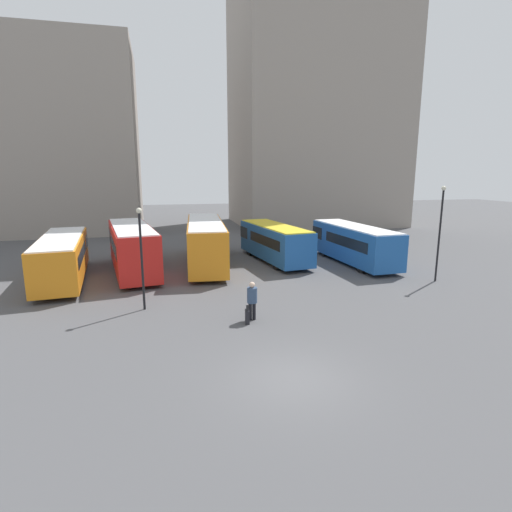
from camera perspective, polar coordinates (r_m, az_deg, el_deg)
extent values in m
plane|color=#4C4C4F|center=(14.21, 5.40, -17.01)|extent=(160.00, 160.00, 0.00)
cube|color=gray|center=(54.08, -28.38, 14.36)|extent=(21.42, 13.61, 21.21)
cube|color=gray|center=(57.99, 8.59, 24.86)|extent=(20.90, 15.73, 40.27)
cube|color=orange|center=(28.53, -25.95, -0.16)|extent=(3.56, 10.56, 2.47)
cube|color=black|center=(32.64, -25.24, 1.82)|extent=(2.74, 2.16, 0.94)
cube|color=black|center=(27.56, -26.20, 0.10)|extent=(3.21, 6.86, 0.74)
cube|color=white|center=(28.32, -26.18, 2.37)|extent=(3.34, 10.34, 0.08)
cylinder|color=black|center=(31.85, -25.21, -0.78)|extent=(2.51, 1.33, 1.09)
cylinder|color=black|center=(25.63, -26.48, -3.72)|extent=(2.51, 1.33, 1.09)
cube|color=red|center=(29.17, -17.24, 1.13)|extent=(4.03, 10.43, 2.95)
cube|color=black|center=(33.22, -17.96, 2.97)|extent=(2.84, 2.23, 1.12)
cube|color=black|center=(28.21, -17.11, 1.55)|extent=(3.51, 6.82, 0.89)
cube|color=white|center=(28.95, -17.42, 4.08)|extent=(3.80, 10.20, 0.08)
cylinder|color=black|center=(32.49, -17.63, -0.13)|extent=(2.55, 1.28, 0.93)
cylinder|color=black|center=(26.36, -16.43, -2.73)|extent=(2.55, 1.28, 0.93)
cube|color=orange|center=(30.28, -7.21, 2.05)|extent=(3.58, 12.02, 2.98)
cube|color=black|center=(35.02, -7.47, 3.96)|extent=(2.78, 2.39, 1.13)
cube|color=black|center=(29.16, -7.17, 2.43)|extent=(3.24, 7.77, 0.89)
cube|color=white|center=(30.06, -7.29, 4.93)|extent=(3.35, 11.76, 0.08)
cylinder|color=black|center=(34.11, -7.35, 1.01)|extent=(2.55, 1.30, 1.09)
cylinder|color=black|center=(26.93, -6.90, -1.85)|extent=(2.55, 1.30, 1.09)
cube|color=#1E56A3|center=(31.51, 2.66, 2.03)|extent=(3.61, 9.41, 2.48)
cube|color=black|center=(34.90, 0.18, 3.51)|extent=(2.71, 1.99, 0.94)
cube|color=black|center=(30.72, 3.28, 2.36)|extent=(3.22, 6.14, 0.74)
cube|color=yellow|center=(31.33, 2.68, 4.34)|extent=(3.39, 9.20, 0.08)
cylinder|color=black|center=(34.27, 0.73, 1.13)|extent=(2.49, 1.35, 1.06)
cylinder|color=black|center=(29.18, 4.88, -0.78)|extent=(2.49, 1.35, 1.06)
cube|color=#1E56A3|center=(31.65, 13.81, 1.78)|extent=(2.94, 9.77, 2.55)
cube|color=black|center=(35.04, 10.60, 3.38)|extent=(2.62, 1.90, 0.97)
cube|color=black|center=(30.86, 14.64, 2.09)|extent=(2.81, 6.30, 0.76)
cube|color=white|center=(31.46, 13.93, 4.14)|extent=(2.73, 9.57, 0.08)
cylinder|color=black|center=(34.41, 11.24, 0.90)|extent=(2.44, 1.11, 1.00)
cylinder|color=black|center=(29.35, 16.63, -1.23)|extent=(2.44, 1.11, 1.00)
cylinder|color=black|center=(19.07, -0.84, -7.89)|extent=(0.19, 0.19, 0.85)
cylinder|color=black|center=(19.08, -0.28, -7.88)|extent=(0.19, 0.19, 0.85)
cylinder|color=#334766|center=(18.82, -0.56, -5.62)|extent=(0.55, 0.55, 0.74)
sphere|color=beige|center=(18.68, -0.57, -4.14)|extent=(0.28, 0.28, 0.28)
cube|color=black|center=(18.67, -1.25, -8.66)|extent=(0.27, 0.43, 0.64)
cube|color=black|center=(18.38, -1.24, -7.45)|extent=(0.11, 0.04, 0.29)
cylinder|color=black|center=(20.72, -15.99, -0.84)|extent=(0.12, 0.12, 4.96)
sphere|color=beige|center=(20.34, -16.39, 6.23)|extent=(0.28, 0.28, 0.28)
cylinder|color=black|center=(27.76, 24.71, 2.56)|extent=(0.12, 0.12, 5.84)
sphere|color=beige|center=(27.50, 25.25, 8.74)|extent=(0.28, 0.28, 0.28)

